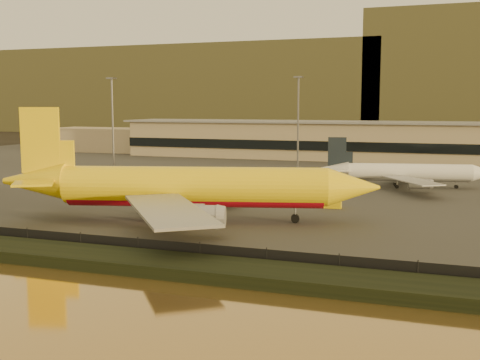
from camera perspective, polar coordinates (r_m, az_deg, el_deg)
The scene contains 11 objects.
ground at distance 82.19m, azimuth -1.49°, elevation -5.63°, with size 900.00×900.00×0.00m, color black.
embankment at distance 66.91m, azimuth -6.79°, elevation -8.03°, with size 320.00×7.00×1.40m, color black.
tarmac at distance 173.16m, azimuth 9.90°, elevation 1.04°, with size 320.00×220.00×0.20m, color #2D2D2D.
perimeter_fence at distance 70.25m, azimuth -5.34°, elevation -6.77°, with size 300.00×0.05×2.20m, color black.
terminal_building at distance 205.32m, azimuth 7.39°, elevation 3.75°, with size 202.00×25.00×12.60m.
apron_light_masts at distance 150.44m, azimuth 14.39°, elevation 5.98°, with size 152.20×12.20×25.40m.
distant_hills at distance 417.94m, azimuth 12.94°, elevation 8.76°, with size 470.00×160.00×70.00m.
dhl_cargo_jet at distance 93.23m, azimuth -4.96°, elevation -0.72°, with size 58.16×55.72×17.61m.
white_narrowbody_jet at distance 135.92m, azimuth 15.46°, elevation 0.66°, with size 37.77×36.33×10.90m.
gse_vehicle_yellow at distance 106.60m, azimuth 8.66°, elevation -2.22°, with size 3.48×1.57×1.57m, color yellow.
gse_vehicle_white at distance 119.74m, azimuth -5.22°, elevation -1.08°, with size 4.08×1.84×1.84m, color white.
Camera 1 is at (28.91, -74.77, 18.14)m, focal length 45.00 mm.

